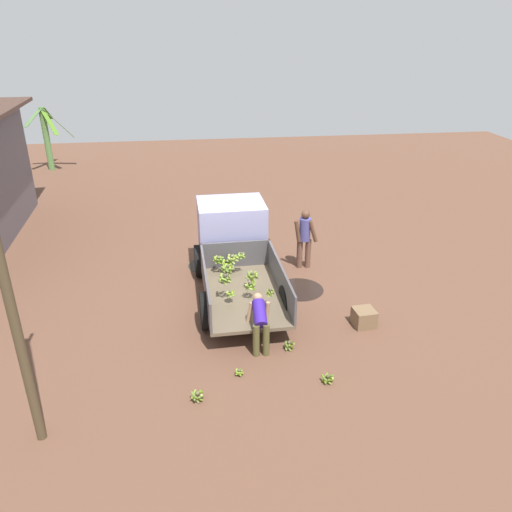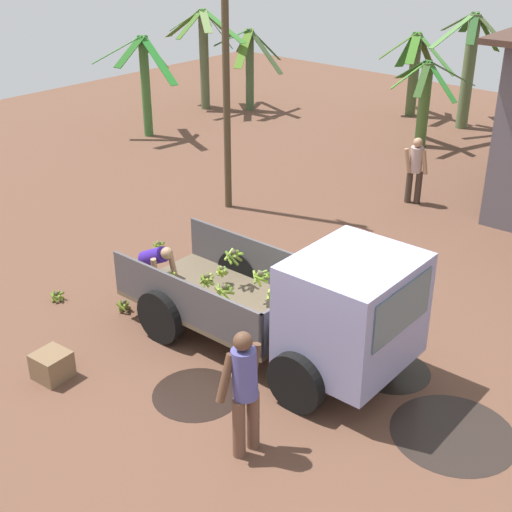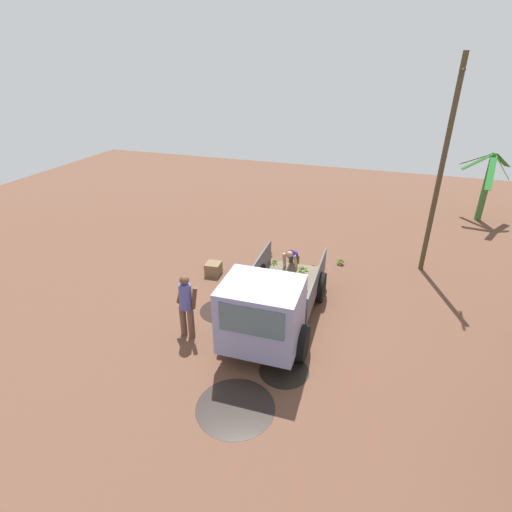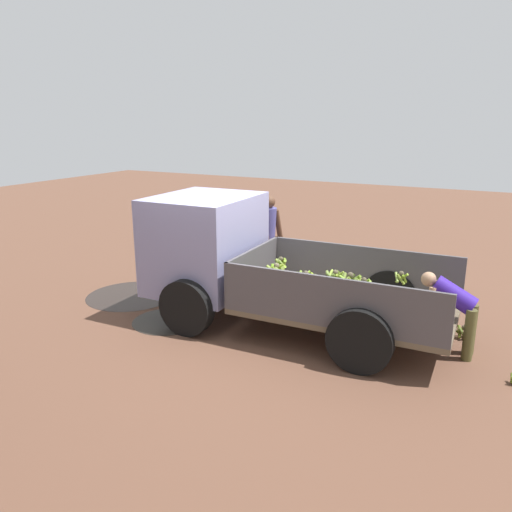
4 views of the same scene
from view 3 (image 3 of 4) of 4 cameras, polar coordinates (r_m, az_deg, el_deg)
name	(u,v)px [view 3 (image 3 of 4)]	position (r m, az deg, el deg)	size (l,w,h in m)	color
ground	(271,342)	(10.13, 2.23, -12.22)	(36.00, 36.00, 0.00)	brown
mud_patch_0	(284,371)	(9.37, 4.03, -16.06)	(1.14, 1.14, 0.01)	black
mud_patch_1	(222,311)	(11.26, -4.87, -7.78)	(1.24, 1.24, 0.01)	black
mud_patch_2	(235,408)	(8.63, -2.96, -20.80)	(1.62, 1.62, 0.01)	black
cargo_truck	(267,308)	(9.50, 1.62, -7.50)	(4.70, 2.16, 1.96)	brown
utility_pole	(441,170)	(13.28, 24.93, 11.06)	(0.92, 0.15, 6.49)	#4B3D29
banana_palm_6	(486,185)	(19.40, 30.01, 8.81)	(2.61, 1.96, 2.86)	#3D6930
person_foreground_visitor	(186,303)	(9.96, -9.97, -6.68)	(0.38, 0.67, 1.71)	brown
person_worker_loading	(292,259)	(12.50, 5.21, -0.41)	(0.77, 0.53, 1.12)	brown
banana_bunch_on_ground_0	(313,266)	(13.41, 8.15, -1.49)	(0.17, 0.18, 0.15)	brown
banana_bunch_on_ground_1	(275,270)	(13.00, 2.67, -2.03)	(0.24, 0.23, 0.21)	brown
banana_bunch_on_ground_2	(340,261)	(13.84, 11.98, -0.74)	(0.25, 0.26, 0.20)	brown
banana_bunch_on_ground_3	(269,254)	(14.12, 1.91, 0.33)	(0.25, 0.24, 0.18)	#4C4532
wooden_crate_0	(213,269)	(12.97, -6.10, -1.80)	(0.47, 0.47, 0.40)	brown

